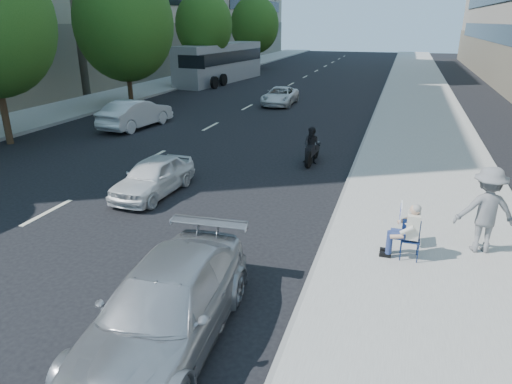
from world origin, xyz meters
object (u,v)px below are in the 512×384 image
at_px(seated_protester, 406,228).
at_px(jogger, 486,210).
at_px(white_sedan_far, 280,96).
at_px(bus, 220,63).
at_px(white_sedan_near, 153,176).
at_px(motorcycle, 312,147).
at_px(white_sedan_mid, 136,114).
at_px(parked_sedan, 166,307).

bearing_deg(seated_protester, jogger, 27.24).
relative_size(jogger, white_sedan_far, 0.50).
bearing_deg(seated_protester, bus, 118.78).
distance_m(white_sedan_near, motorcycle, 6.35).
relative_size(white_sedan_near, white_sedan_far, 0.85).
distance_m(white_sedan_near, white_sedan_mid, 10.16).
bearing_deg(motorcycle, white_sedan_far, 115.21).
bearing_deg(motorcycle, white_sedan_mid, 165.34).
bearing_deg(parked_sedan, white_sedan_far, 96.75).
bearing_deg(white_sedan_far, motorcycle, -71.13).
xyz_separation_m(white_sedan_far, bus, (-8.25, 10.15, 1.07)).
distance_m(jogger, parked_sedan, 7.39).
xyz_separation_m(jogger, motorcycle, (-5.16, 6.18, -0.53)).
bearing_deg(white_sedan_mid, seated_protester, 148.82).
bearing_deg(white_sedan_near, white_sedan_far, 93.95).
distance_m(jogger, white_sedan_mid, 17.89).
xyz_separation_m(seated_protester, white_sedan_near, (-7.60, 2.20, -0.28)).
bearing_deg(white_sedan_far, jogger, -63.70).
distance_m(motorcycle, bus, 26.01).
xyz_separation_m(jogger, white_sedan_mid, (-15.02, 9.72, -0.44)).
bearing_deg(jogger, bus, -69.61).
bearing_deg(jogger, parked_sedan, 30.54).
distance_m(jogger, white_sedan_far, 21.03).
xyz_separation_m(white_sedan_near, bus, (-8.70, 27.46, 1.05)).
xyz_separation_m(white_sedan_mid, motorcycle, (9.86, -3.54, -0.09)).
bearing_deg(white_sedan_mid, white_sedan_far, -113.44).
bearing_deg(white_sedan_near, motorcycle, 52.07).
distance_m(seated_protester, white_sedan_far, 21.10).
height_order(jogger, bus, bus).
height_order(seated_protester, white_sedan_near, seated_protester).
bearing_deg(white_sedan_far, bus, 127.82).
relative_size(white_sedan_far, motorcycle, 1.99).
height_order(parked_sedan, white_sedan_mid, white_sedan_mid).
xyz_separation_m(parked_sedan, white_sedan_far, (-4.25, 23.59, -0.12)).
relative_size(motorcycle, bus, 0.17).
bearing_deg(bus, parked_sedan, -62.75).
relative_size(white_sedan_far, bus, 0.33).
height_order(white_sedan_far, motorcycle, motorcycle).
distance_m(seated_protester, white_sedan_near, 7.92).
xyz_separation_m(jogger, white_sedan_near, (-9.27, 1.34, -0.57)).
relative_size(white_sedan_mid, motorcycle, 2.14).
bearing_deg(seated_protester, white_sedan_far, 112.42).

